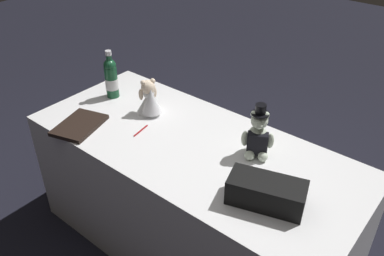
% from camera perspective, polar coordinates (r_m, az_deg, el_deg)
% --- Properties ---
extents(ground_plane, '(12.00, 12.00, 0.00)m').
position_cam_1_polar(ground_plane, '(2.74, 0.00, -15.64)').
color(ground_plane, black).
extents(reception_table, '(1.88, 0.83, 0.78)m').
position_cam_1_polar(reception_table, '(2.46, 0.00, -9.63)').
color(reception_table, white).
rests_on(reception_table, ground_plane).
extents(teddy_bear_groom, '(0.15, 0.15, 0.29)m').
position_cam_1_polar(teddy_bear_groom, '(2.10, 9.18, -1.21)').
color(teddy_bear_groom, silver).
rests_on(teddy_bear_groom, reception_table).
extents(teddy_bear_bride, '(0.20, 0.18, 0.22)m').
position_cam_1_polar(teddy_bear_bride, '(2.45, -5.93, 4.00)').
color(teddy_bear_bride, white).
rests_on(teddy_bear_bride, reception_table).
extents(champagne_bottle, '(0.08, 0.08, 0.31)m').
position_cam_1_polar(champagne_bottle, '(2.65, -11.22, 6.92)').
color(champagne_bottle, '#184B2C').
rests_on(champagne_bottle, reception_table).
extents(signing_pen, '(0.03, 0.13, 0.01)m').
position_cam_1_polar(signing_pen, '(2.32, -7.25, -0.43)').
color(signing_pen, maroon).
rests_on(signing_pen, reception_table).
extents(gift_case_black, '(0.37, 0.25, 0.12)m').
position_cam_1_polar(gift_case_black, '(1.84, 10.34, -8.83)').
color(gift_case_black, black).
rests_on(gift_case_black, reception_table).
extents(guestbook, '(0.29, 0.34, 0.02)m').
position_cam_1_polar(guestbook, '(2.43, -15.45, 0.37)').
color(guestbook, black).
rests_on(guestbook, reception_table).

